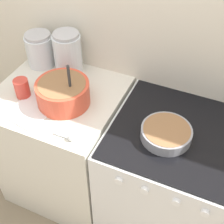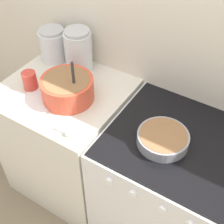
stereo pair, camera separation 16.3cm
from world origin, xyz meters
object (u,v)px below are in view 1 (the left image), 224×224
baking_pan (166,133)px  storage_jar_left (40,51)px  storage_jar_middle (68,56)px  stove (171,182)px  tin_can (22,88)px  mixing_bowl (63,92)px

baking_pan → storage_jar_left: storage_jar_left is taller
storage_jar_left → storage_jar_middle: (0.21, 0.00, 0.02)m
stove → baking_pan: baking_pan is taller
tin_can → stove: bearing=5.4°
storage_jar_middle → storage_jar_left: bearing=-180.0°
stove → tin_can: 1.05m
baking_pan → mixing_bowl: bearing=177.8°
baking_pan → storage_jar_middle: storage_jar_middle is taller
stove → mixing_bowl: 0.85m
stove → mixing_bowl: size_ratio=3.01×
mixing_bowl → storage_jar_middle: bearing=113.5°
baking_pan → tin_can: size_ratio=2.28×
storage_jar_left → storage_jar_middle: storage_jar_middle is taller
tin_can → baking_pan: bearing=1.6°
storage_jar_middle → tin_can: (-0.13, -0.32, -0.06)m
stove → storage_jar_left: storage_jar_left is taller
mixing_bowl → tin_can: mixing_bowl is taller
stove → mixing_bowl: (-0.67, -0.04, 0.52)m
mixing_bowl → storage_jar_middle: (-0.12, 0.27, 0.04)m
tin_can → storage_jar_middle: bearing=68.4°
baking_pan → storage_jar_middle: bearing=157.8°
mixing_bowl → tin_can: size_ratio=2.64×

